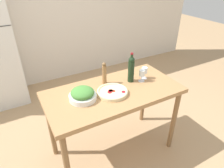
{
  "coord_description": "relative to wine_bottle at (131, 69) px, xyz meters",
  "views": [
    {
      "loc": [
        -0.87,
        -1.53,
        2.02
      ],
      "look_at": [
        0.0,
        0.04,
        0.95
      ],
      "focal_mm": 32.0,
      "sensor_mm": 36.0,
      "label": 1
    }
  ],
  "objects": [
    {
      "name": "prep_counter",
      "position": [
        -0.26,
        -0.08,
        -0.26
      ],
      "size": [
        1.44,
        0.72,
        0.89
      ],
      "color": "#A87A4C",
      "rests_on": "ground_plane"
    },
    {
      "name": "wine_glass_far",
      "position": [
        0.17,
        -0.02,
        -0.06
      ],
      "size": [
        0.07,
        0.07,
        0.14
      ],
      "color": "silver",
      "rests_on": "prep_counter"
    },
    {
      "name": "pepper_mill",
      "position": [
        -0.28,
        0.1,
        -0.04
      ],
      "size": [
        0.05,
        0.05,
        0.25
      ],
      "color": "olive",
      "rests_on": "prep_counter"
    },
    {
      "name": "salad_bowl",
      "position": [
        -0.61,
        -0.07,
        -0.1
      ],
      "size": [
        0.27,
        0.27,
        0.13
      ],
      "color": "white",
      "rests_on": "prep_counter"
    },
    {
      "name": "wall_back",
      "position": [
        -0.26,
        2.13,
        0.26
      ],
      "size": [
        6.4,
        0.08,
        2.6
      ],
      "color": "silver",
      "rests_on": "ground_plane"
    },
    {
      "name": "ground_plane",
      "position": [
        -0.26,
        -0.08,
        -1.05
      ],
      "size": [
        14.0,
        14.0,
        0.0
      ],
      "primitive_type": "plane",
      "color": "tan"
    },
    {
      "name": "wine_bottle",
      "position": [
        0.0,
        0.0,
        0.0
      ],
      "size": [
        0.07,
        0.07,
        0.34
      ],
      "color": "black",
      "rests_on": "prep_counter"
    },
    {
      "name": "homemade_pizza",
      "position": [
        -0.3,
        -0.12,
        -0.14
      ],
      "size": [
        0.32,
        0.32,
        0.04
      ],
      "color": "beige",
      "rests_on": "prep_counter"
    },
    {
      "name": "wine_glass_near",
      "position": [
        0.11,
        -0.06,
        -0.06
      ],
      "size": [
        0.07,
        0.07,
        0.14
      ],
      "color": "silver",
      "rests_on": "prep_counter"
    }
  ]
}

